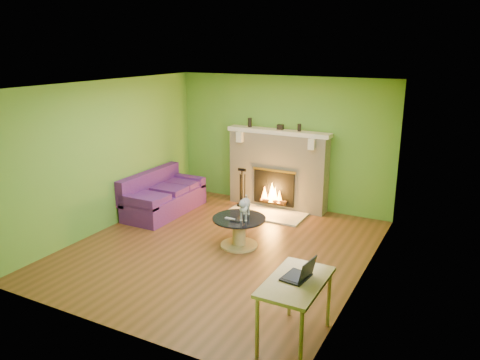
{
  "coord_description": "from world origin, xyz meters",
  "views": [
    {
      "loc": [
        3.51,
        -5.99,
        3.16
      ],
      "look_at": [
        0.15,
        0.4,
        1.07
      ],
      "focal_mm": 35.0,
      "sensor_mm": 36.0,
      "label": 1
    }
  ],
  "objects_px": {
    "sofa": "(163,197)",
    "coffee_table": "(239,230)",
    "desk": "(296,288)",
    "cat": "(245,207)"
  },
  "relations": [
    {
      "from": "coffee_table",
      "to": "desk",
      "type": "relative_size",
      "value": 0.86
    },
    {
      "from": "sofa",
      "to": "desk",
      "type": "distance_m",
      "value": 4.69
    },
    {
      "from": "sofa",
      "to": "desk",
      "type": "xyz_separation_m",
      "value": [
        3.81,
        -2.71,
        0.35
      ]
    },
    {
      "from": "sofa",
      "to": "desk",
      "type": "bearing_deg",
      "value": -35.4
    },
    {
      "from": "sofa",
      "to": "cat",
      "type": "relative_size",
      "value": 2.93
    },
    {
      "from": "sofa",
      "to": "coffee_table",
      "type": "relative_size",
      "value": 2.04
    },
    {
      "from": "desk",
      "to": "cat",
      "type": "relative_size",
      "value": 1.67
    },
    {
      "from": "desk",
      "to": "cat",
      "type": "xyz_separation_m",
      "value": [
        -1.65,
        2.02,
        0.03
      ]
    },
    {
      "from": "coffee_table",
      "to": "cat",
      "type": "bearing_deg",
      "value": 32.01
    },
    {
      "from": "coffee_table",
      "to": "desk",
      "type": "distance_m",
      "value": 2.64
    }
  ]
}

